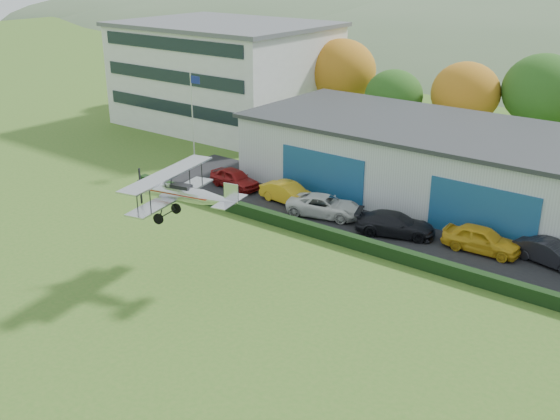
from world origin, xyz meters
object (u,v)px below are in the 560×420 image
Objects in this scene: car_5 at (552,253)px; flagpole at (193,111)px; hangar at (517,176)px; biplane at (183,192)px; car_1 at (289,193)px; car_2 at (325,206)px; car_0 at (235,178)px; car_3 at (395,224)px; car_4 at (482,239)px; office_block at (226,74)px.

flagpole is at bearing 100.55° from car_5.
flagpole is (-24.88, -5.98, 2.13)m from hangar.
biplane is (13.63, -14.58, 0.16)m from flagpole.
car_2 is (3.44, -0.46, -0.02)m from car_1.
car_0 is 0.61× the size of biplane.
hangar is 13.30m from car_2.
car_1 is at bearing 67.91° from car_3.
car_4 is 1.09× the size of car_5.
car_5 is at bearing -99.20° from car_3.
car_5 is (29.53, -0.92, -4.03)m from flagpole.
car_4 is (14.17, 0.52, 0.06)m from car_1.
car_2 reaches higher than car_5.
office_block is 28.17m from car_2.
hangar is at bearing -47.59° from car_3.
biplane is at bearing -46.94° from flagpole.
car_3 is (5.39, 0.04, 0.02)m from car_2.
car_0 is 15.11m from biplane.
hangar is 7.99× the size of car_3.
car_2 is at bearing -139.26° from hangar.
office_block is 25.15m from car_1.
car_1 is at bearing 106.26° from car_5.
car_0 is (-18.66, -8.05, -1.86)m from hangar.
office_block is 32.70m from car_3.
car_5 is at bearing -98.35° from car_2.
flagpole is 1.11× the size of biplane.
car_1 is 3.47m from car_2.
office_block is 4.06× the size of car_3.
car_5 is at bearing -82.62° from car_4.
car_2 is 1.21× the size of car_5.
car_2 is 14.72m from car_5.
office_block is at bearing 41.88° from car_3.
car_2 is 0.72× the size of biplane.
car_2 is (14.91, -2.62, -4.01)m from flagpole.
car_3 is 1.19× the size of car_5.
car_0 is 0.98× the size of car_1.
car_2 is (-9.98, -8.59, -1.89)m from hangar.
office_block is at bearing 50.58° from car_0.
flagpole is at bearing 78.58° from car_0.
hangar is 25.68m from flagpole.
car_1 is at bearing -83.92° from car_0.
car_0 is at bearing 93.26° from car_1.
car_1 is at bearing 89.05° from car_4.
flagpole is at bearing 121.39° from biplane.
hangar is 9.48× the size of car_5.
office_block is 4.40× the size of car_4.
office_block reaches higher than car_3.
car_2 is (23.02, -15.62, -4.44)m from office_block.
car_2 is at bearing 108.95° from car_5.
flagpole reaches higher than car_0.
car_5 is 0.59× the size of biplane.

